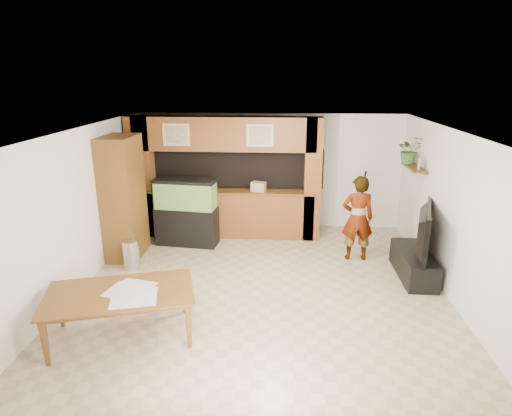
# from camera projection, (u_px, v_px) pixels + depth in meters

# --- Properties ---
(floor) EXTENTS (6.50, 6.50, 0.00)m
(floor) POSITION_uv_depth(u_px,v_px,m) (261.00, 290.00, 7.08)
(floor) COLOR tan
(floor) RESTS_ON ground
(ceiling) EXTENTS (6.50, 6.50, 0.00)m
(ceiling) POSITION_uv_depth(u_px,v_px,m) (262.00, 133.00, 6.30)
(ceiling) COLOR white
(ceiling) RESTS_ON wall_back
(wall_back) EXTENTS (6.00, 0.00, 6.00)m
(wall_back) POSITION_uv_depth(u_px,v_px,m) (269.00, 171.00, 9.78)
(wall_back) COLOR silver
(wall_back) RESTS_ON floor
(wall_left) EXTENTS (0.00, 6.50, 6.50)m
(wall_left) POSITION_uv_depth(u_px,v_px,m) (75.00, 212.00, 6.87)
(wall_left) COLOR silver
(wall_left) RESTS_ON floor
(wall_right) EXTENTS (0.00, 6.50, 6.50)m
(wall_right) POSITION_uv_depth(u_px,v_px,m) (458.00, 220.00, 6.51)
(wall_right) COLOR silver
(wall_right) RESTS_ON floor
(partition) EXTENTS (4.20, 0.99, 2.60)m
(partition) POSITION_uv_depth(u_px,v_px,m) (224.00, 176.00, 9.25)
(partition) COLOR brown
(partition) RESTS_ON floor
(wall_clock) EXTENTS (0.05, 0.25, 0.25)m
(wall_clock) POSITION_uv_depth(u_px,v_px,m) (99.00, 163.00, 7.64)
(wall_clock) COLOR black
(wall_clock) RESTS_ON wall_left
(wall_shelf) EXTENTS (0.25, 0.90, 0.04)m
(wall_shelf) POSITION_uv_depth(u_px,v_px,m) (414.00, 168.00, 8.25)
(wall_shelf) COLOR brown
(wall_shelf) RESTS_ON wall_right
(pantry_cabinet) EXTENTS (0.59, 0.96, 2.35)m
(pantry_cabinet) POSITION_uv_depth(u_px,v_px,m) (123.00, 198.00, 8.13)
(pantry_cabinet) COLOR brown
(pantry_cabinet) RESTS_ON floor
(trash_can) EXTENTS (0.30, 0.30, 0.55)m
(trash_can) POSITION_uv_depth(u_px,v_px,m) (131.00, 255.00, 7.80)
(trash_can) COLOR #B2B2B7
(trash_can) RESTS_ON floor
(aquarium) EXTENTS (1.26, 0.47, 1.40)m
(aquarium) POSITION_uv_depth(u_px,v_px,m) (186.00, 213.00, 8.83)
(aquarium) COLOR black
(aquarium) RESTS_ON floor
(tv_stand) EXTENTS (0.50, 1.37, 0.46)m
(tv_stand) POSITION_uv_depth(u_px,v_px,m) (413.00, 264.00, 7.52)
(tv_stand) COLOR black
(tv_stand) RESTS_ON floor
(television) EXTENTS (0.64, 1.45, 0.84)m
(television) POSITION_uv_depth(u_px,v_px,m) (418.00, 230.00, 7.32)
(television) COLOR black
(television) RESTS_ON tv_stand
(photo_frame) EXTENTS (0.06, 0.16, 0.21)m
(photo_frame) POSITION_uv_depth(u_px,v_px,m) (419.00, 164.00, 7.95)
(photo_frame) COLOR tan
(photo_frame) RESTS_ON wall_shelf
(potted_plant) EXTENTS (0.60, 0.55, 0.55)m
(potted_plant) POSITION_uv_depth(u_px,v_px,m) (410.00, 150.00, 8.44)
(potted_plant) COLOR #365F26
(potted_plant) RESTS_ON wall_shelf
(person) EXTENTS (0.61, 0.41, 1.65)m
(person) POSITION_uv_depth(u_px,v_px,m) (357.00, 218.00, 8.06)
(person) COLOR #917D4F
(person) RESTS_ON floor
(microphone) EXTENTS (0.04, 0.10, 0.17)m
(microphone) POSITION_uv_depth(u_px,v_px,m) (365.00, 175.00, 7.64)
(microphone) COLOR black
(microphone) RESTS_ON person
(dining_table) EXTENTS (2.14, 1.56, 0.67)m
(dining_table) POSITION_uv_depth(u_px,v_px,m) (122.00, 316.00, 5.71)
(dining_table) COLOR brown
(dining_table) RESTS_ON floor
(newspaper_a) EXTENTS (0.69, 0.57, 0.01)m
(newspaper_a) POSITION_uv_depth(u_px,v_px,m) (130.00, 292.00, 5.64)
(newspaper_a) COLOR silver
(newspaper_a) RESTS_ON dining_table
(newspaper_b) EXTENTS (0.66, 0.54, 0.01)m
(newspaper_b) POSITION_uv_depth(u_px,v_px,m) (134.00, 299.00, 5.46)
(newspaper_b) COLOR silver
(newspaper_b) RESTS_ON dining_table
(newspaper_c) EXTENTS (0.56, 0.46, 0.01)m
(newspaper_c) POSITION_uv_depth(u_px,v_px,m) (135.00, 286.00, 5.79)
(newspaper_c) COLOR silver
(newspaper_c) RESTS_ON dining_table
(counter_box) EXTENTS (0.34, 0.26, 0.20)m
(counter_box) POSITION_uv_depth(u_px,v_px,m) (258.00, 187.00, 9.08)
(counter_box) COLOR #9E8956
(counter_box) RESTS_ON partition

